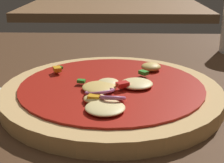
% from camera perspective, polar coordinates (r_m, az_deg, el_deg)
% --- Properties ---
extents(dining_table, '(1.28, 0.95, 0.03)m').
position_cam_1_polar(dining_table, '(0.45, -3.38, -6.17)').
color(dining_table, '#4C301C').
rests_on(dining_table, ground).
extents(pizza, '(0.30, 0.30, 0.04)m').
position_cam_1_polar(pizza, '(0.45, -0.05, -1.88)').
color(pizza, tan).
rests_on(pizza, dining_table).
extents(background_table, '(0.79, 0.68, 0.03)m').
position_cam_1_polar(background_table, '(1.58, 0.60, 12.79)').
color(background_table, brown).
rests_on(background_table, ground).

